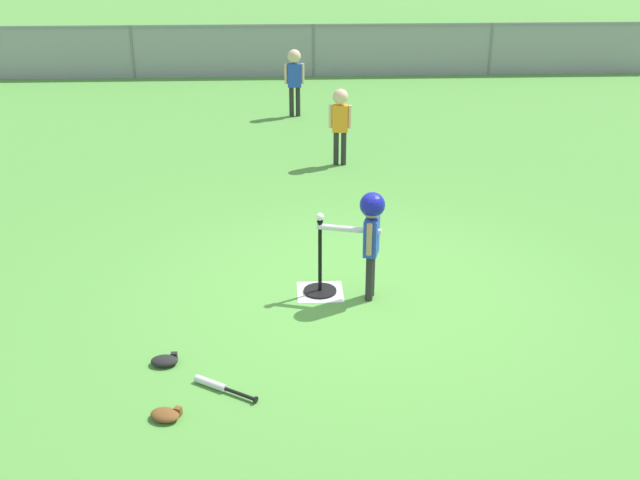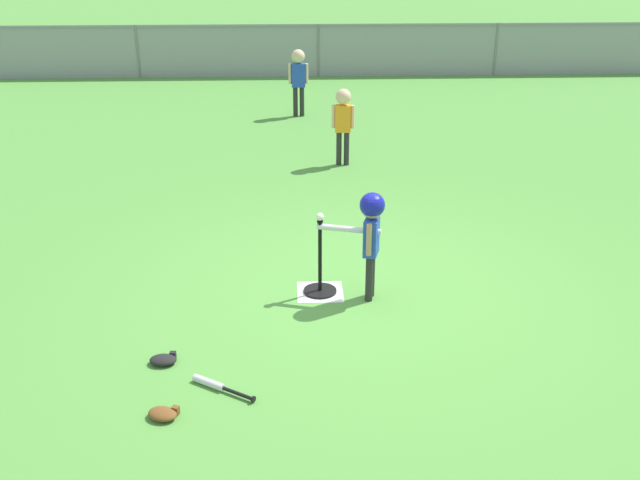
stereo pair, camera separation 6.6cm
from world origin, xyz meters
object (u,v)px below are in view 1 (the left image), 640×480
at_px(batter_child, 371,224).
at_px(spare_bat_silver, 217,386).
at_px(batting_tee, 320,281).
at_px(glove_by_plate, 166,415).
at_px(fielder_near_left, 294,74).
at_px(fielder_deep_center, 340,117).
at_px(baseball_on_tee, 320,217).
at_px(glove_near_bats, 165,361).

distance_m(batter_child, spare_bat_silver, 2.08).
xyz_separation_m(batting_tee, glove_by_plate, (-1.21, -1.92, -0.09)).
xyz_separation_m(batting_tee, fielder_near_left, (-0.11, 6.92, 0.64)).
distance_m(batting_tee, fielder_deep_center, 4.08).
bearing_deg(fielder_near_left, baseball_on_tee, -89.12).
relative_size(baseball_on_tee, glove_near_bats, 0.32).
height_order(fielder_deep_center, spare_bat_silver, fielder_deep_center).
bearing_deg(fielder_near_left, batting_tee, -89.12).
bearing_deg(batting_tee, spare_bat_silver, -119.07).
xyz_separation_m(batting_tee, batter_child, (0.46, -0.13, 0.63)).
relative_size(batter_child, glove_near_bats, 4.64).
xyz_separation_m(batting_tee, baseball_on_tee, (-0.00, -0.00, 0.66)).
bearing_deg(baseball_on_tee, fielder_near_left, 90.88).
bearing_deg(glove_by_plate, fielder_near_left, 82.86).
xyz_separation_m(spare_bat_silver, glove_by_plate, (-0.34, -0.35, 0.01)).
height_order(fielder_near_left, glove_near_bats, fielder_near_left).
height_order(batting_tee, spare_bat_silver, batting_tee).
distance_m(baseball_on_tee, spare_bat_silver, 1.94).
xyz_separation_m(fielder_near_left, glove_by_plate, (-1.11, -8.84, -0.73)).
xyz_separation_m(batter_child, fielder_near_left, (-0.56, 7.05, 0.01)).
distance_m(batter_child, fielder_near_left, 7.07).
bearing_deg(fielder_near_left, fielder_deep_center, -78.42).
relative_size(fielder_deep_center, glove_near_bats, 4.86).
distance_m(baseball_on_tee, batter_child, 0.48).
relative_size(batter_child, spare_bat_silver, 2.09).
bearing_deg(glove_by_plate, glove_near_bats, 98.33).
bearing_deg(glove_near_bats, batting_tee, 42.29).
relative_size(baseball_on_tee, batter_child, 0.07).
height_order(fielder_near_left, glove_by_plate, fielder_near_left).
relative_size(batting_tee, fielder_near_left, 0.63).
height_order(baseball_on_tee, spare_bat_silver, baseball_on_tee).
bearing_deg(fielder_deep_center, spare_bat_silver, -103.72).
xyz_separation_m(baseball_on_tee, fielder_near_left, (-0.11, 6.92, -0.02)).
distance_m(glove_by_plate, glove_near_bats, 0.73).
bearing_deg(batter_child, batting_tee, 163.84).
bearing_deg(batter_child, glove_by_plate, -133.05).
bearing_deg(batter_child, fielder_deep_center, 89.54).
bearing_deg(batter_child, baseball_on_tee, 163.84).
height_order(fielder_deep_center, glove_by_plate, fielder_deep_center).
height_order(spare_bat_silver, glove_near_bats, glove_near_bats).
height_order(batter_child, fielder_deep_center, fielder_deep_center).
relative_size(baseball_on_tee, fielder_deep_center, 0.07).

